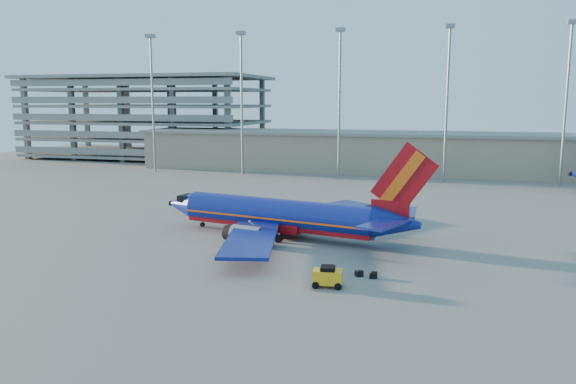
% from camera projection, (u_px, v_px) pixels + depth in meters
% --- Properties ---
extents(ground, '(220.00, 220.00, 0.00)m').
position_uv_depth(ground, '(310.00, 231.00, 65.41)').
color(ground, slate).
rests_on(ground, ground).
extents(terminal_building, '(122.00, 16.00, 8.50)m').
position_uv_depth(terminal_building, '(420.00, 153.00, 117.28)').
color(terminal_building, gray).
rests_on(terminal_building, ground).
extents(parking_garage, '(62.00, 32.00, 21.40)m').
position_uv_depth(parking_garage, '(148.00, 113.00, 150.23)').
color(parking_garage, slate).
rests_on(parking_garage, ground).
extents(light_mast_row, '(101.60, 1.60, 28.65)m').
position_uv_depth(light_mast_row, '(392.00, 87.00, 105.04)').
color(light_mast_row, gray).
rests_on(light_mast_row, ground).
extents(aircraft_main, '(32.50, 30.95, 11.11)m').
position_uv_depth(aircraft_main, '(284.00, 216.00, 62.36)').
color(aircraft_main, navy).
rests_on(aircraft_main, ground).
extents(baggage_tug, '(2.55, 1.69, 1.74)m').
position_uv_depth(baggage_tug, '(328.00, 276.00, 45.76)').
color(baggage_tug, '#FEB116').
rests_on(baggage_tug, ground).
extents(luggage_pile, '(2.02, 0.88, 0.55)m').
position_uv_depth(luggage_pile, '(366.00, 274.00, 48.38)').
color(luggage_pile, black).
rests_on(luggage_pile, ground).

